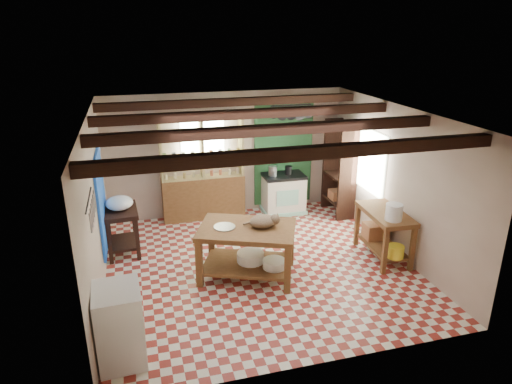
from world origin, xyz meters
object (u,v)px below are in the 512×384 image
object	(u,v)px
work_table	(247,252)
stove	(283,193)
prep_table	(122,231)
white_cabinet	(120,325)
cat	(263,221)
right_counter	(383,234)

from	to	relation	value
work_table	stove	size ratio (longest dim) A/B	1.72
stove	prep_table	world-z (taller)	stove
stove	white_cabinet	distance (m)	5.19
stove	cat	xyz separation A→B (m)	(-1.17, -2.45, 0.52)
work_table	prep_table	xyz separation A→B (m)	(-1.94, 1.35, -0.01)
right_counter	cat	xyz separation A→B (m)	(-2.19, -0.03, 0.52)
prep_table	cat	bearing A→B (deg)	-35.55
prep_table	right_counter	size ratio (longest dim) A/B	0.70
right_counter	white_cabinet	bearing A→B (deg)	-157.73
work_table	cat	size ratio (longest dim) A/B	3.44
work_table	cat	xyz separation A→B (m)	(0.25, -0.05, 0.52)
stove	white_cabinet	world-z (taller)	white_cabinet
white_cabinet	right_counter	distance (m)	4.65
work_table	prep_table	bearing A→B (deg)	167.90
cat	work_table	bearing A→B (deg)	-178.69
stove	cat	world-z (taller)	cat
work_table	right_counter	distance (m)	2.44
work_table	white_cabinet	size ratio (longest dim) A/B	1.54
right_counter	cat	distance (m)	2.25
prep_table	right_counter	distance (m)	4.59
stove	right_counter	size ratio (longest dim) A/B	0.73
prep_table	white_cabinet	bearing A→B (deg)	-93.32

